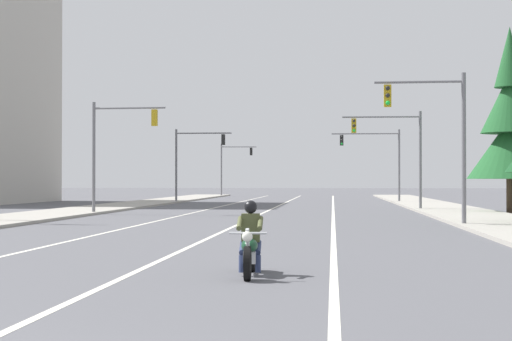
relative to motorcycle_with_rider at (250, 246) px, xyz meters
name	(u,v)px	position (x,y,z in m)	size (l,w,h in m)	color
lane_stripe_center	(269,210)	(-2.37, 35.18, -0.58)	(0.16, 100.00, 0.01)	beige
lane_stripe_left	(205,210)	(-6.42, 35.18, -0.58)	(0.16, 100.00, 0.01)	beige
lane_stripe_right	(333,210)	(1.63, 35.18, -0.58)	(0.16, 100.00, 0.01)	beige
sidewalk_kerb_right	(462,213)	(8.72, 30.18, -0.52)	(4.40, 110.00, 0.14)	#9E998E
sidewalk_kerb_left	(74,212)	(-13.31, 30.18, -0.52)	(4.40, 110.00, 0.14)	#9E998E
motorcycle_with_rider	(250,246)	(0.00, 0.00, 0.00)	(0.70, 2.19, 1.46)	black
traffic_signal_near_right	(438,127)	(5.85, 17.61, 3.43)	(3.65, 0.37, 6.20)	slate
traffic_signal_near_left	(114,141)	(-10.40, 28.21, 3.47)	(4.15, 0.38, 6.20)	slate
traffic_signal_mid_right	(398,145)	(5.64, 35.77, 3.52)	(4.94, 0.46, 6.20)	slate
traffic_signal_mid_left	(192,154)	(-10.18, 52.03, 3.51)	(4.79, 0.37, 6.20)	slate
traffic_signal_far_right	(379,154)	(5.51, 54.06, 3.57)	(5.79, 0.44, 6.20)	slate
traffic_signal_far_left	(231,162)	(-10.32, 79.81, 3.47)	(4.23, 0.52, 6.20)	slate
conifer_tree_right_verge_far	(510,128)	(11.55, 31.23, 4.25)	(4.79, 4.79, 10.55)	#423023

